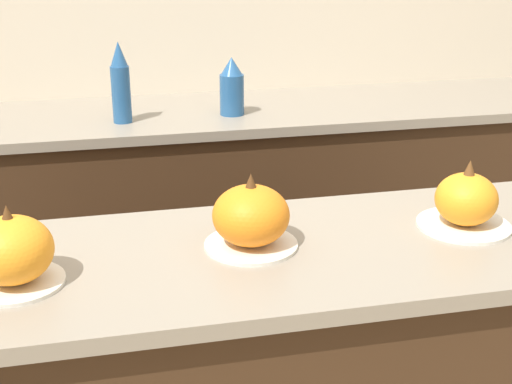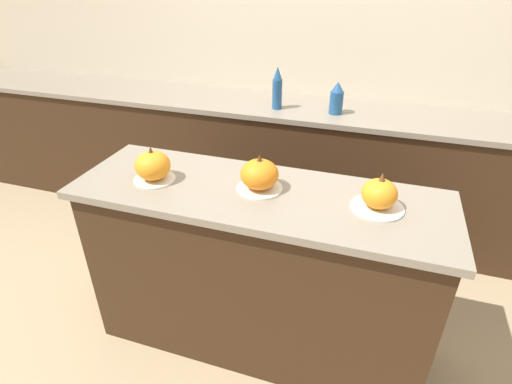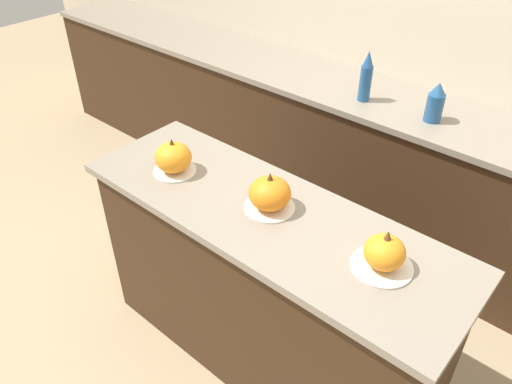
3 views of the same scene
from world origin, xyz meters
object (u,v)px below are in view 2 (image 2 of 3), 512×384
Objects in this scene: pumpkin_cake_center at (259,175)px; bottle_tall at (277,89)px; pumpkin_cake_right at (379,195)px; pumpkin_cake_left at (153,167)px; bottle_short at (337,99)px.

pumpkin_cake_center is 1.12m from bottle_tall.
pumpkin_cake_center is 0.51m from pumpkin_cake_right.
pumpkin_cake_left is at bearing -102.68° from bottle_tall.
bottle_short is at bearing 106.72° from pumpkin_cake_right.
pumpkin_cake_center reaches higher than pumpkin_cake_right.
bottle_tall reaches higher than pumpkin_cake_left.
bottle_tall is (-0.22, 1.09, 0.07)m from pumpkin_cake_center.
pumpkin_cake_center is at bearing 179.74° from pumpkin_cake_right.
pumpkin_cake_center is 0.73× the size of bottle_tall.
bottle_short is (0.39, 0.02, -0.03)m from bottle_tall.
pumpkin_cake_left is 0.93× the size of pumpkin_cake_center.
bottle_short reaches higher than pumpkin_cake_center.
pumpkin_cake_right is 1.32m from bottle_tall.
pumpkin_cake_right is at bearing -56.29° from bottle_tall.
bottle_short is (-0.34, 1.12, 0.05)m from pumpkin_cake_right.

